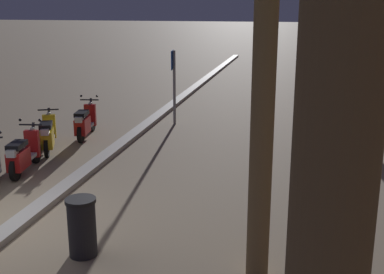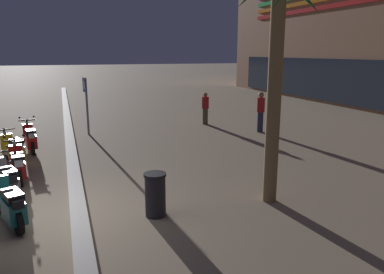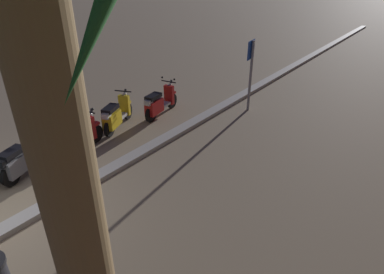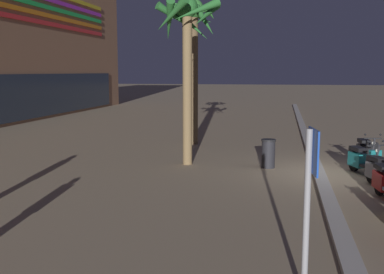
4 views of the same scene
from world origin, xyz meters
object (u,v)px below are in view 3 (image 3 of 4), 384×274
Objects in this scene: scooter_red_mid_rear at (159,103)px; palm_tree_by_mall_entrance at (34,24)px; scooter_yellow_mid_centre at (116,115)px; scooter_red_second_in_line at (74,139)px; scooter_grey_last_in_row at (25,157)px; crossing_sign at (251,68)px.

scooter_red_mid_rear is 9.54m from palm_tree_by_mall_entrance.
scooter_red_second_in_line is at bearing 9.35° from scooter_yellow_mid_centre.
crossing_sign is at bearing 160.90° from scooter_grey_last_in_row.
palm_tree_by_mall_entrance is (2.18, 5.86, 3.84)m from scooter_grey_last_in_row.
palm_tree_by_mall_entrance reaches higher than scooter_red_second_in_line.
scooter_grey_last_in_row reaches higher than scooter_yellow_mid_centre.
crossing_sign is at bearing 146.80° from scooter_yellow_mid_centre.
scooter_red_mid_rear is 1.03× the size of scooter_red_second_in_line.
scooter_grey_last_in_row is at bearing 2.72° from scooter_yellow_mid_centre.
palm_tree_by_mall_entrance is at bearing 69.61° from scooter_grey_last_in_row.
scooter_grey_last_in_row is at bearing -6.36° from scooter_red_second_in_line.
scooter_grey_last_in_row is at bearing -110.39° from palm_tree_by_mall_entrance.
scooter_grey_last_in_row is 7.25m from crossing_sign.
palm_tree_by_mall_entrance is at bearing 40.06° from scooter_red_mid_rear.
scooter_red_mid_rear is 3.25m from scooter_red_second_in_line.
scooter_yellow_mid_centre is 2.98m from scooter_grey_last_in_row.
scooter_red_mid_rear is 0.33× the size of palm_tree_by_mall_entrance.
scooter_yellow_mid_centre is 0.72× the size of crossing_sign.
scooter_red_second_in_line is (1.71, 0.28, -0.01)m from scooter_yellow_mid_centre.
scooter_yellow_mid_centre is 4.66m from crossing_sign.
crossing_sign is (-3.80, 2.49, 1.04)m from scooter_yellow_mid_centre.
scooter_red_mid_rear is at bearing -42.87° from crossing_sign.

